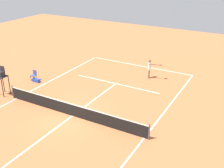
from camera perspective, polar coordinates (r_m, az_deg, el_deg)
ground_plane at (r=20.04m, az=-8.10°, el=-6.46°), size 60.00×60.00×0.00m
court_lines at (r=20.04m, az=-8.10°, el=-6.46°), size 11.11×23.48×0.01m
tennis_net at (r=19.79m, az=-8.18°, el=-5.23°), size 11.71×0.10×1.07m
player_serving at (r=25.84m, az=7.77°, el=3.42°), size 1.35×0.53×1.80m
tennis_ball at (r=25.82m, az=3.62°, el=1.08°), size 0.07×0.07×0.07m
umpire_chair at (r=23.95m, az=-21.71°, el=1.52°), size 0.80×0.80×2.41m
courtside_chair_mid at (r=26.32m, az=-15.71°, el=1.83°), size 0.44×0.46×0.95m
equipment_bag at (r=26.07m, az=-15.28°, el=0.74°), size 0.76×0.32×0.30m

